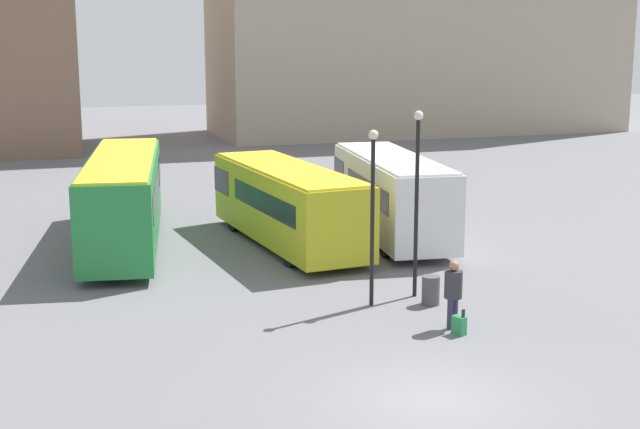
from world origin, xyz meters
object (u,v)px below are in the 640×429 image
object	(u,v)px
bus_1	(287,202)
lamp_post_1	(417,189)
bus_0	(124,197)
bus_2	(391,194)
traveler	(453,288)
suitcase	(459,325)
lamp_post_0	(373,202)
trash_bin	(431,290)

from	to	relation	value
bus_1	lamp_post_1	world-z (taller)	lamp_post_1
bus_1	lamp_post_1	bearing A→B (deg)	-172.22
bus_0	bus_2	distance (m)	10.04
traveler	suitcase	xyz separation A→B (m)	(-0.06, -0.51, -0.85)
bus_1	lamp_post_0	world-z (taller)	lamp_post_0
suitcase	trash_bin	xyz separation A→B (m)	(0.39, 2.64, 0.17)
bus_1	lamp_post_0	distance (m)	8.17
suitcase	bus_2	bearing A→B (deg)	-35.78
bus_1	trash_bin	bearing A→B (deg)	-172.93
bus_1	suitcase	world-z (taller)	bus_1
bus_0	trash_bin	xyz separation A→B (m)	(7.72, -10.22, -1.38)
bus_2	suitcase	bearing A→B (deg)	172.85
bus_0	lamp_post_1	world-z (taller)	lamp_post_1
bus_1	lamp_post_1	size ratio (longest dim) A/B	1.80
lamp_post_1	lamp_post_0	bearing A→B (deg)	-163.95
lamp_post_1	trash_bin	size ratio (longest dim) A/B	6.53
lamp_post_0	lamp_post_1	bearing A→B (deg)	16.05
bus_0	bus_2	world-z (taller)	bus_0
bus_0	traveler	xyz separation A→B (m)	(7.38, -12.34, -0.70)
bus_1	trash_bin	world-z (taller)	bus_1
bus_0	bus_1	bearing A→B (deg)	-98.00
bus_1	bus_0	bearing A→B (deg)	67.30
traveler	bus_2	bearing A→B (deg)	-36.10
bus_0	bus_1	xyz separation A→B (m)	(5.76, -1.73, -0.22)
bus_0	traveler	world-z (taller)	bus_0
bus_0	bus_1	size ratio (longest dim) A/B	1.20
bus_2	trash_bin	size ratio (longest dim) A/B	11.01
bus_0	bus_1	world-z (taller)	bus_0
bus_0	traveler	distance (m)	14.40
lamp_post_1	trash_bin	xyz separation A→B (m)	(0.11, -0.90, -2.85)
suitcase	bus_0	bearing A→B (deg)	6.93
traveler	trash_bin	size ratio (longest dim) A/B	2.19
bus_2	trash_bin	bearing A→B (deg)	171.45
traveler	lamp_post_0	world-z (taller)	lamp_post_0
traveler	lamp_post_1	xyz separation A→B (m)	(0.23, 3.03, 2.17)
suitcase	lamp_post_0	world-z (taller)	lamp_post_0
bus_2	suitcase	world-z (taller)	bus_2
bus_2	lamp_post_0	xyz separation A→B (m)	(-3.82, -7.92, 1.33)
suitcase	bus_1	bearing A→B (deg)	-14.72
traveler	lamp_post_0	bearing A→B (deg)	4.46
lamp_post_1	trash_bin	bearing A→B (deg)	-83.07
lamp_post_0	bus_0	bearing A→B (deg)	121.82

